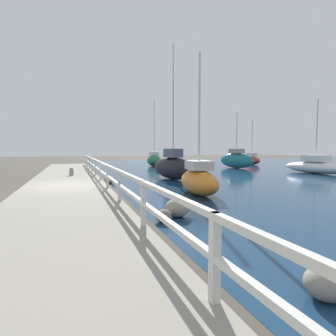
% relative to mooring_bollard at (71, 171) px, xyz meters
% --- Properties ---
extents(ground_plane, '(120.00, 120.00, 0.00)m').
position_rel_mooring_bollard_xyz_m(ground_plane, '(-0.24, -4.50, -0.50)').
color(ground_plane, '#4C473D').
extents(dock_walkway, '(3.57, 36.00, 0.26)m').
position_rel_mooring_bollard_xyz_m(dock_walkway, '(-0.24, -4.50, -0.37)').
color(dock_walkway, gray).
rests_on(dock_walkway, ground).
extents(railing, '(0.10, 32.50, 0.97)m').
position_rel_mooring_bollard_xyz_m(railing, '(1.44, -4.50, 0.42)').
color(railing, silver).
rests_on(railing, dock_walkway).
extents(boulder_mid_strip, '(0.55, 0.49, 0.41)m').
position_rel_mooring_bollard_xyz_m(boulder_mid_strip, '(1.97, -2.64, -0.30)').
color(boulder_mid_strip, gray).
rests_on(boulder_mid_strip, ground).
extents(boulder_near_dock, '(0.57, 0.51, 0.43)m').
position_rel_mooring_bollard_xyz_m(boulder_near_dock, '(3.01, -14.88, -0.29)').
color(boulder_near_dock, gray).
rests_on(boulder_near_dock, ground).
extents(boulder_far_strip, '(0.44, 0.40, 0.33)m').
position_rel_mooring_bollard_xyz_m(boulder_far_strip, '(2.24, -10.87, -0.34)').
color(boulder_far_strip, slate).
rests_on(boulder_far_strip, ground).
extents(boulder_water_edge, '(0.69, 0.62, 0.52)m').
position_rel_mooring_bollard_xyz_m(boulder_water_edge, '(2.76, -10.54, -0.24)').
color(boulder_water_edge, gray).
rests_on(boulder_water_edge, ground).
extents(mooring_bollard, '(0.26, 0.26, 0.49)m').
position_rel_mooring_bollard_xyz_m(mooring_bollard, '(0.00, 0.00, 0.00)').
color(mooring_bollard, gray).
rests_on(mooring_bollard, dock_walkway).
extents(sailboat_orange, '(1.59, 3.31, 5.74)m').
position_rel_mooring_bollard_xyz_m(sailboat_orange, '(4.95, -7.53, 0.11)').
color(sailboat_orange, orange).
rests_on(sailboat_orange, water_surface).
extents(sailboat_black, '(1.93, 4.48, 8.19)m').
position_rel_mooring_bollard_xyz_m(sailboat_black, '(5.93, -2.10, 0.28)').
color(sailboat_black, black).
rests_on(sailboat_black, water_surface).
extents(sailboat_red, '(2.05, 4.01, 5.49)m').
position_rel_mooring_bollard_xyz_m(sailboat_red, '(20.85, 9.52, 0.07)').
color(sailboat_red, red).
rests_on(sailboat_red, water_surface).
extents(sailboat_white, '(1.89, 5.52, 5.69)m').
position_rel_mooring_bollard_xyz_m(sailboat_white, '(17.72, -2.17, 0.05)').
color(sailboat_white, white).
rests_on(sailboat_white, water_surface).
extents(sailboat_teal, '(1.78, 4.42, 5.44)m').
position_rel_mooring_bollard_xyz_m(sailboat_teal, '(15.27, 4.69, 0.32)').
color(sailboat_teal, '#1E707A').
rests_on(sailboat_teal, water_surface).
extents(sailboat_green, '(2.57, 3.42, 7.19)m').
position_rel_mooring_bollard_xyz_m(sailboat_green, '(8.59, 10.44, 0.18)').
color(sailboat_green, '#236B42').
rests_on(sailboat_green, water_surface).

